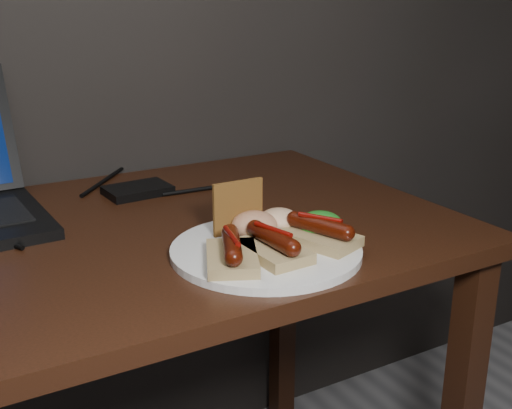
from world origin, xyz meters
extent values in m
cube|color=#33170C|center=(0.00, 1.38, 0.73)|extent=(1.40, 0.70, 0.03)
cube|color=#33170C|center=(0.65, 1.68, 0.36)|extent=(0.05, 0.05, 0.72)
cube|color=black|center=(0.24, 1.57, 0.76)|extent=(0.13, 0.09, 0.02)
cylinder|color=black|center=(0.21, 1.68, 0.75)|extent=(0.15, 0.17, 0.01)
cylinder|color=black|center=(0.34, 1.52, 0.75)|extent=(0.14, 0.01, 0.01)
cylinder|color=white|center=(0.30, 1.18, 0.76)|extent=(0.36, 0.36, 0.01)
cube|color=tan|center=(0.23, 1.15, 0.77)|extent=(0.11, 0.13, 0.02)
cylinder|color=#4C1305|center=(0.23, 1.15, 0.79)|extent=(0.06, 0.10, 0.02)
sphere|color=#4C1305|center=(0.21, 1.11, 0.79)|extent=(0.03, 0.02, 0.02)
sphere|color=#4C1305|center=(0.25, 1.20, 0.79)|extent=(0.02, 0.02, 0.02)
cylinder|color=#5C0804|center=(0.23, 1.15, 0.80)|extent=(0.02, 0.07, 0.01)
cube|color=tan|center=(0.29, 1.15, 0.77)|extent=(0.08, 0.12, 0.02)
cylinder|color=#4C1305|center=(0.29, 1.15, 0.79)|extent=(0.03, 0.10, 0.02)
sphere|color=#4C1305|center=(0.29, 1.10, 0.79)|extent=(0.03, 0.02, 0.02)
sphere|color=#4C1305|center=(0.29, 1.19, 0.79)|extent=(0.03, 0.02, 0.02)
cylinder|color=#5C0804|center=(0.29, 1.15, 0.80)|extent=(0.03, 0.07, 0.01)
cube|color=tan|center=(0.38, 1.15, 0.77)|extent=(0.10, 0.13, 0.02)
cylinder|color=#4C1305|center=(0.38, 1.15, 0.79)|extent=(0.06, 0.10, 0.02)
sphere|color=#4C1305|center=(0.40, 1.11, 0.79)|extent=(0.03, 0.02, 0.02)
sphere|color=#4C1305|center=(0.36, 1.20, 0.79)|extent=(0.03, 0.02, 0.02)
cylinder|color=#5C0804|center=(0.38, 1.15, 0.80)|extent=(0.04, 0.06, 0.01)
cube|color=#8E5F27|center=(0.29, 1.26, 0.80)|extent=(0.08, 0.01, 0.08)
ellipsoid|color=#165F13|center=(0.40, 1.18, 0.78)|extent=(0.07, 0.07, 0.04)
ellipsoid|color=#A52110|center=(0.31, 1.23, 0.78)|extent=(0.07, 0.07, 0.04)
ellipsoid|color=beige|center=(0.36, 1.23, 0.78)|extent=(0.06, 0.06, 0.04)
camera|label=1|loc=(-0.15, 0.42, 1.12)|focal=45.00mm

